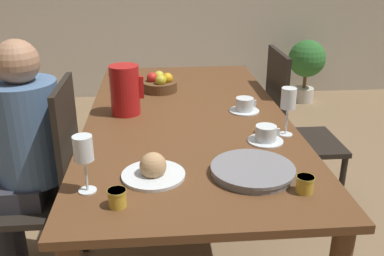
{
  "coord_description": "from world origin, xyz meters",
  "views": [
    {
      "loc": [
        -0.14,
        -1.96,
        1.5
      ],
      "look_at": [
        0.0,
        -0.29,
        0.81
      ],
      "focal_mm": 40.0,
      "sensor_mm": 36.0,
      "label": 1
    }
  ],
  "objects_px": {
    "serving_tray": "(253,170)",
    "fruit_bowl": "(160,84)",
    "jam_jar_amber": "(305,184)",
    "jam_jar_red": "(117,197)",
    "teacup_across": "(244,106)",
    "potted_plant": "(307,62)",
    "wine_glass_water": "(288,101)",
    "wine_glass_juice": "(84,152)",
    "chair_person_side": "(47,185)",
    "chair_opposite": "(292,130)",
    "red_pitcher": "(125,90)",
    "person_seated": "(22,146)",
    "teacup_near_person": "(266,135)",
    "bread_plate": "(153,170)"
  },
  "relations": [
    {
      "from": "teacup_across",
      "to": "serving_tray",
      "type": "height_order",
      "value": "teacup_across"
    },
    {
      "from": "chair_person_side",
      "to": "jam_jar_amber",
      "type": "bearing_deg",
      "value": -119.65
    },
    {
      "from": "red_pitcher",
      "to": "jam_jar_red",
      "type": "height_order",
      "value": "red_pitcher"
    },
    {
      "from": "jam_jar_amber",
      "to": "person_seated",
      "type": "bearing_deg",
      "value": 150.86
    },
    {
      "from": "teacup_near_person",
      "to": "jam_jar_red",
      "type": "distance_m",
      "value": 0.74
    },
    {
      "from": "bread_plate",
      "to": "fruit_bowl",
      "type": "xyz_separation_m",
      "value": [
        0.04,
        1.02,
        0.01
      ]
    },
    {
      "from": "teacup_near_person",
      "to": "potted_plant",
      "type": "height_order",
      "value": "teacup_near_person"
    },
    {
      "from": "chair_person_side",
      "to": "serving_tray",
      "type": "bearing_deg",
      "value": -116.76
    },
    {
      "from": "person_seated",
      "to": "wine_glass_juice",
      "type": "xyz_separation_m",
      "value": [
        0.37,
        -0.54,
        0.21
      ]
    },
    {
      "from": "wine_glass_water",
      "to": "teacup_across",
      "type": "relative_size",
      "value": 1.42
    },
    {
      "from": "chair_person_side",
      "to": "chair_opposite",
      "type": "bearing_deg",
      "value": -67.43
    },
    {
      "from": "chair_person_side",
      "to": "chair_opposite",
      "type": "xyz_separation_m",
      "value": [
        1.32,
        0.55,
        0.0
      ]
    },
    {
      "from": "wine_glass_water",
      "to": "teacup_near_person",
      "type": "relative_size",
      "value": 1.42
    },
    {
      "from": "person_seated",
      "to": "wine_glass_water",
      "type": "relative_size",
      "value": 5.51
    },
    {
      "from": "teacup_near_person",
      "to": "potted_plant",
      "type": "relative_size",
      "value": 0.23
    },
    {
      "from": "chair_person_side",
      "to": "jam_jar_red",
      "type": "bearing_deg",
      "value": -147.48
    },
    {
      "from": "chair_person_side",
      "to": "red_pitcher",
      "type": "distance_m",
      "value": 0.57
    },
    {
      "from": "red_pitcher",
      "to": "fruit_bowl",
      "type": "bearing_deg",
      "value": 64.53
    },
    {
      "from": "potted_plant",
      "to": "chair_opposite",
      "type": "bearing_deg",
      "value": -111.29
    },
    {
      "from": "chair_person_side",
      "to": "serving_tray",
      "type": "xyz_separation_m",
      "value": [
        0.85,
        -0.43,
        0.27
      ]
    },
    {
      "from": "teacup_across",
      "to": "potted_plant",
      "type": "xyz_separation_m",
      "value": [
        1.15,
        2.34,
        -0.36
      ]
    },
    {
      "from": "red_pitcher",
      "to": "jam_jar_red",
      "type": "distance_m",
      "value": 0.85
    },
    {
      "from": "chair_opposite",
      "to": "teacup_across",
      "type": "relative_size",
      "value": 6.61
    },
    {
      "from": "wine_glass_water",
      "to": "wine_glass_juice",
      "type": "xyz_separation_m",
      "value": [
        -0.79,
        -0.41,
        -0.01
      ]
    },
    {
      "from": "red_pitcher",
      "to": "teacup_across",
      "type": "relative_size",
      "value": 1.61
    },
    {
      "from": "person_seated",
      "to": "red_pitcher",
      "type": "xyz_separation_m",
      "value": [
        0.46,
        0.2,
        0.19
      ]
    },
    {
      "from": "person_seated",
      "to": "bread_plate",
      "type": "distance_m",
      "value": 0.75
    },
    {
      "from": "wine_glass_water",
      "to": "jam_jar_red",
      "type": "distance_m",
      "value": 0.87
    },
    {
      "from": "wine_glass_water",
      "to": "chair_opposite",
      "type": "bearing_deg",
      "value": 68.6
    },
    {
      "from": "chair_person_side",
      "to": "person_seated",
      "type": "relative_size",
      "value": 0.84
    },
    {
      "from": "wine_glass_juice",
      "to": "jam_jar_red",
      "type": "relative_size",
      "value": 3.32
    },
    {
      "from": "red_pitcher",
      "to": "wine_glass_water",
      "type": "xyz_separation_m",
      "value": [
        0.71,
        -0.33,
        0.04
      ]
    },
    {
      "from": "teacup_across",
      "to": "jam_jar_red",
      "type": "bearing_deg",
      "value": -124.59
    },
    {
      "from": "potted_plant",
      "to": "fruit_bowl",
      "type": "bearing_deg",
      "value": -128.77
    },
    {
      "from": "wine_glass_juice",
      "to": "jam_jar_amber",
      "type": "relative_size",
      "value": 3.32
    },
    {
      "from": "chair_person_side",
      "to": "teacup_across",
      "type": "xyz_separation_m",
      "value": [
        0.95,
        0.22,
        0.28
      ]
    },
    {
      "from": "serving_tray",
      "to": "fruit_bowl",
      "type": "distance_m",
      "value": 1.08
    },
    {
      "from": "chair_opposite",
      "to": "potted_plant",
      "type": "bearing_deg",
      "value": 158.71
    },
    {
      "from": "teacup_across",
      "to": "bread_plate",
      "type": "bearing_deg",
      "value": -125.43
    },
    {
      "from": "wine_glass_water",
      "to": "serving_tray",
      "type": "distance_m",
      "value": 0.43
    },
    {
      "from": "jam_jar_amber",
      "to": "chair_person_side",
      "type": "bearing_deg",
      "value": 150.35
    },
    {
      "from": "jam_jar_amber",
      "to": "jam_jar_red",
      "type": "distance_m",
      "value": 0.61
    },
    {
      "from": "chair_person_side",
      "to": "wine_glass_water",
      "type": "relative_size",
      "value": 4.66
    },
    {
      "from": "wine_glass_juice",
      "to": "jam_jar_red",
      "type": "xyz_separation_m",
      "value": [
        0.11,
        -0.1,
        -0.11
      ]
    },
    {
      "from": "serving_tray",
      "to": "person_seated",
      "type": "bearing_deg",
      "value": 153.55
    },
    {
      "from": "serving_tray",
      "to": "potted_plant",
      "type": "xyz_separation_m",
      "value": [
        1.25,
        2.99,
        -0.35
      ]
    },
    {
      "from": "teacup_near_person",
      "to": "teacup_across",
      "type": "height_order",
      "value": "same"
    },
    {
      "from": "teacup_near_person",
      "to": "fruit_bowl",
      "type": "bearing_deg",
      "value": 119.58
    },
    {
      "from": "chair_opposite",
      "to": "teacup_near_person",
      "type": "bearing_deg",
      "value": -26.84
    },
    {
      "from": "chair_opposite",
      "to": "wine_glass_water",
      "type": "distance_m",
      "value": 0.79
    }
  ]
}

